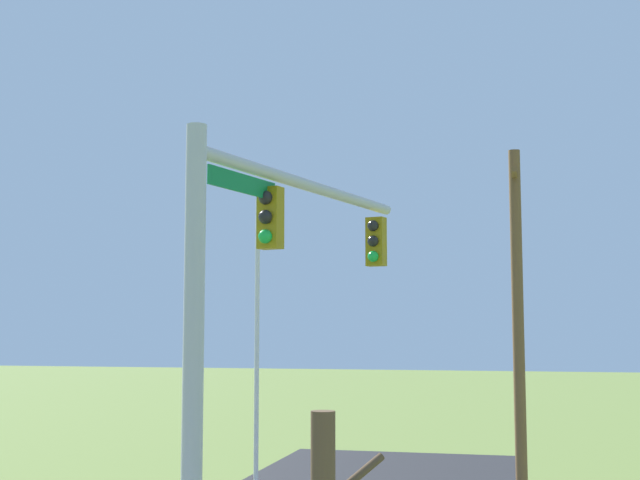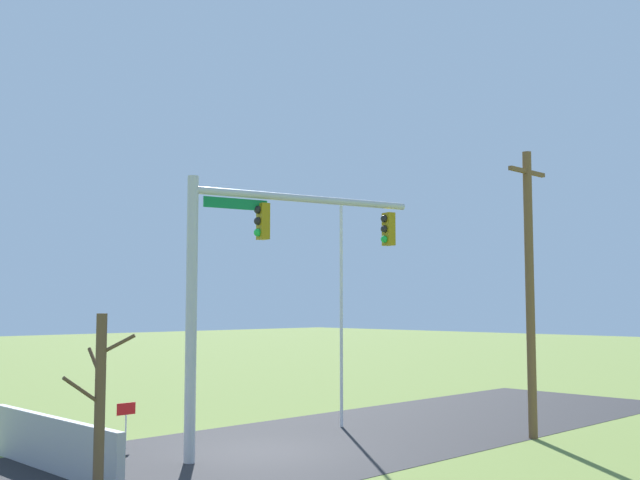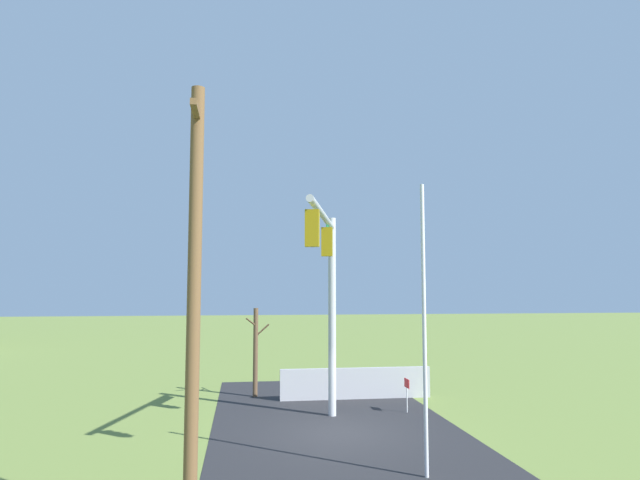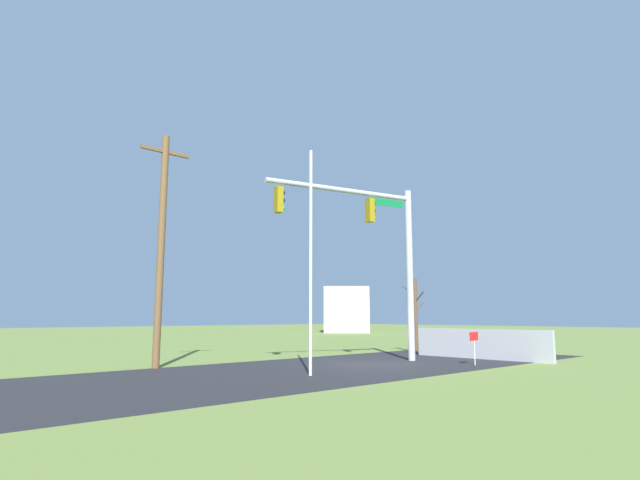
% 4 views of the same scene
% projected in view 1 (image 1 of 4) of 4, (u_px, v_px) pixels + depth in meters
% --- Properties ---
extents(signal_mast, '(6.54, 1.83, 7.13)m').
position_uv_depth(signal_mast, '(260.00, 291.00, 12.91)').
color(signal_mast, '#B2B5BA').
rests_on(signal_mast, ground_plane).
extents(flagpole, '(0.10, 0.10, 7.14)m').
position_uv_depth(flagpole, '(257.00, 367.00, 18.00)').
color(flagpole, silver).
rests_on(flagpole, ground_plane).
extents(utility_pole, '(1.90, 0.26, 8.44)m').
position_uv_depth(utility_pole, '(518.00, 328.00, 19.26)').
color(utility_pole, brown).
rests_on(utility_pole, ground_plane).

